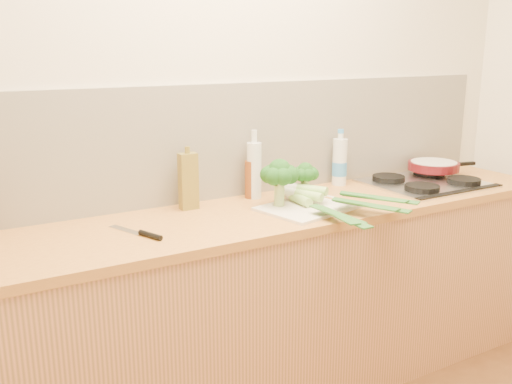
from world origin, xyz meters
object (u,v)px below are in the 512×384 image
gas_hob (426,182)px  chefs_knife (144,234)px  skillet (434,166)px  chopping_board (309,207)px

gas_hob → chefs_knife: size_ratio=2.07×
chefs_knife → skillet: 1.74m
chopping_board → skillet: skillet is taller
chopping_board → skillet: 0.99m
skillet → chefs_knife: bearing=-161.5°
chopping_board → skillet: size_ratio=1.04×
chefs_knife → gas_hob: bearing=-19.6°
gas_hob → chopping_board: bearing=-175.1°
chopping_board → gas_hob: bearing=-8.1°
chefs_knife → skillet: size_ratio=0.70×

